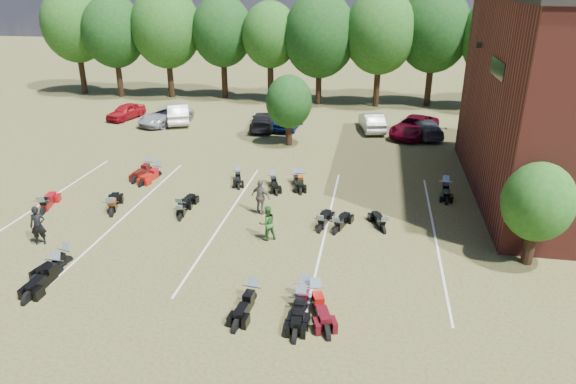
% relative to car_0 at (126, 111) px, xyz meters
% --- Properties ---
extents(ground, '(160.00, 160.00, 0.00)m').
position_rel_car_0_xyz_m(ground, '(16.72, -20.35, -0.64)').
color(ground, brown).
rests_on(ground, ground).
extents(car_0, '(2.43, 4.01, 1.28)m').
position_rel_car_0_xyz_m(car_0, '(0.00, 0.00, 0.00)').
color(car_0, maroon).
rests_on(car_0, ground).
extents(car_1, '(3.27, 4.98, 1.55)m').
position_rel_car_0_xyz_m(car_1, '(4.73, -0.29, 0.14)').
color(car_1, '#BDBDC1').
rests_on(car_1, ground).
extents(car_2, '(3.92, 5.36, 1.35)m').
position_rel_car_0_xyz_m(car_2, '(3.91, -1.00, 0.04)').
color(car_2, '#9899A1').
rests_on(car_2, ground).
extents(car_3, '(2.44, 4.72, 1.31)m').
position_rel_car_0_xyz_m(car_3, '(12.01, -1.11, 0.02)').
color(car_3, black).
rests_on(car_3, ground).
extents(car_4, '(2.14, 4.60, 1.53)m').
position_rel_car_0_xyz_m(car_4, '(13.91, -0.47, 0.12)').
color(car_4, navy).
rests_on(car_4, ground).
extents(car_5, '(2.30, 4.45, 1.40)m').
position_rel_car_0_xyz_m(car_5, '(20.41, -0.08, 0.06)').
color(car_5, beige).
rests_on(car_5, ground).
extents(car_6, '(4.28, 5.81, 1.47)m').
position_rel_car_0_xyz_m(car_6, '(23.55, -1.07, 0.09)').
color(car_6, '#5A0518').
rests_on(car_6, ground).
extents(car_7, '(2.95, 4.87, 1.32)m').
position_rel_car_0_xyz_m(car_7, '(24.31, -1.10, 0.02)').
color(car_7, '#3D3E42').
rests_on(car_7, ground).
extents(person_black, '(0.76, 0.64, 1.79)m').
position_rel_car_0_xyz_m(person_black, '(6.40, -21.30, 0.26)').
color(person_black, black).
rests_on(person_black, ground).
extents(person_green, '(1.01, 0.96, 1.64)m').
position_rel_car_0_xyz_m(person_green, '(16.21, -19.17, 0.18)').
color(person_green, '#296124').
rests_on(person_green, ground).
extents(person_grey, '(1.15, 0.78, 1.81)m').
position_rel_car_0_xyz_m(person_grey, '(15.32, -16.53, 0.27)').
color(person_grey, '#59524C').
rests_on(person_grey, ground).
extents(motorcycle_1, '(0.81, 2.53, 1.41)m').
position_rel_car_0_xyz_m(motorcycle_1, '(8.60, -23.58, -0.64)').
color(motorcycle_1, black).
rests_on(motorcycle_1, ground).
extents(motorcycle_2, '(1.16, 2.28, 1.22)m').
position_rel_car_0_xyz_m(motorcycle_2, '(8.44, -22.65, -0.64)').
color(motorcycle_2, black).
rests_on(motorcycle_2, ground).
extents(motorcycle_3, '(0.95, 2.36, 1.28)m').
position_rel_car_0_xyz_m(motorcycle_3, '(16.68, -23.99, -0.64)').
color(motorcycle_3, black).
rests_on(motorcycle_3, ground).
extents(motorcycle_4, '(0.82, 2.35, 1.29)m').
position_rel_car_0_xyz_m(motorcycle_4, '(18.49, -24.15, -0.64)').
color(motorcycle_4, black).
rests_on(motorcycle_4, ground).
extents(motorcycle_5, '(0.80, 2.48, 1.38)m').
position_rel_car_0_xyz_m(motorcycle_5, '(18.56, -23.58, -0.64)').
color(motorcycle_5, black).
rests_on(motorcycle_5, ground).
extents(motorcycle_6, '(1.57, 2.63, 1.40)m').
position_rel_car_0_xyz_m(motorcycle_6, '(18.97, -23.75, -0.64)').
color(motorcycle_6, '#460A10').
rests_on(motorcycle_6, ground).
extents(motorcycle_7, '(1.37, 2.51, 1.33)m').
position_rel_car_0_xyz_m(motorcycle_7, '(4.53, -18.36, -0.64)').
color(motorcycle_7, maroon).
rests_on(motorcycle_7, ground).
extents(motorcycle_8, '(1.58, 2.60, 1.38)m').
position_rel_car_0_xyz_m(motorcycle_8, '(8.02, -17.92, -0.64)').
color(motorcycle_8, black).
rests_on(motorcycle_8, ground).
extents(motorcycle_9, '(0.90, 2.25, 1.22)m').
position_rel_car_0_xyz_m(motorcycle_9, '(11.31, -17.18, -0.64)').
color(motorcycle_9, black).
rests_on(motorcycle_9, ground).
extents(motorcycle_10, '(0.94, 2.11, 1.13)m').
position_rel_car_0_xyz_m(motorcycle_10, '(11.58, -17.83, -0.64)').
color(motorcycle_10, black).
rests_on(motorcycle_10, ground).
extents(motorcycle_11, '(1.00, 2.26, 1.21)m').
position_rel_car_0_xyz_m(motorcycle_11, '(18.47, -17.92, -0.64)').
color(motorcycle_11, black).
rests_on(motorcycle_11, ground).
extents(motorcycle_12, '(1.28, 2.14, 1.14)m').
position_rel_car_0_xyz_m(motorcycle_12, '(21.36, -17.49, -0.64)').
color(motorcycle_12, black).
rests_on(motorcycle_12, ground).
extents(motorcycle_13, '(1.27, 2.26, 1.20)m').
position_rel_car_0_xyz_m(motorcycle_13, '(19.22, -17.98, -0.64)').
color(motorcycle_13, black).
rests_on(motorcycle_13, ground).
extents(motorcycle_14, '(0.92, 2.49, 1.37)m').
position_rel_car_0_xyz_m(motorcycle_14, '(7.28, -11.84, -0.64)').
color(motorcycle_14, '#430A09').
rests_on(motorcycle_14, ground).
extents(motorcycle_15, '(1.10, 2.36, 1.26)m').
position_rel_car_0_xyz_m(motorcycle_15, '(8.09, -12.42, -0.64)').
color(motorcycle_15, '#99130B').
rests_on(motorcycle_15, ground).
extents(motorcycle_16, '(1.19, 2.10, 1.11)m').
position_rel_car_0_xyz_m(motorcycle_16, '(12.92, -12.09, -0.64)').
color(motorcycle_16, black).
rests_on(motorcycle_16, ground).
extents(motorcycle_17, '(1.02, 2.25, 1.21)m').
position_rel_car_0_xyz_m(motorcycle_17, '(16.65, -12.04, -0.64)').
color(motorcycle_17, black).
rests_on(motorcycle_17, ground).
extents(motorcycle_18, '(1.30, 2.19, 1.16)m').
position_rel_car_0_xyz_m(motorcycle_18, '(15.11, -12.52, -0.64)').
color(motorcycle_18, black).
rests_on(motorcycle_18, ground).
extents(motorcycle_19, '(1.28, 2.13, 1.13)m').
position_rel_car_0_xyz_m(motorcycle_19, '(16.35, -12.07, -0.64)').
color(motorcycle_19, black).
rests_on(motorcycle_19, ground).
extents(motorcycle_20, '(0.83, 2.28, 1.25)m').
position_rel_car_0_xyz_m(motorcycle_20, '(24.71, -11.95, -0.64)').
color(motorcycle_20, black).
rests_on(motorcycle_20, ground).
extents(tree_line, '(56.00, 6.00, 9.79)m').
position_rel_car_0_xyz_m(tree_line, '(15.72, 8.65, 5.67)').
color(tree_line, black).
rests_on(tree_line, ground).
extents(young_tree_near_building, '(2.80, 2.80, 4.16)m').
position_rel_car_0_xyz_m(young_tree_near_building, '(27.22, -19.35, 2.11)').
color(young_tree_near_building, black).
rests_on(young_tree_near_building, ground).
extents(young_tree_midfield, '(3.20, 3.20, 4.70)m').
position_rel_car_0_xyz_m(young_tree_midfield, '(14.72, -4.85, 2.45)').
color(young_tree_midfield, black).
rests_on(young_tree_midfield, ground).
extents(parking_lines, '(20.10, 14.00, 0.01)m').
position_rel_car_0_xyz_m(parking_lines, '(13.72, -17.35, -0.63)').
color(parking_lines, silver).
rests_on(parking_lines, ground).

